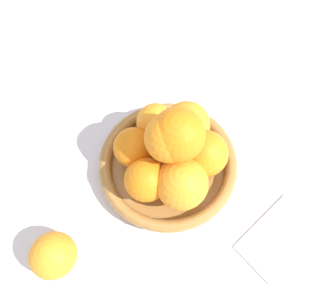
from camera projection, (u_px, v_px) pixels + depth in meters
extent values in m
plane|color=silver|center=(168.00, 168.00, 0.60)|extent=(4.00, 4.00, 0.00)
cylinder|color=#A57238|center=(168.00, 166.00, 0.59)|extent=(0.23, 0.23, 0.01)
torus|color=#A57238|center=(168.00, 163.00, 0.58)|extent=(0.24, 0.24, 0.02)
sphere|color=orange|center=(182.00, 183.00, 0.51)|extent=(0.08, 0.08, 0.08)
sphere|color=orange|center=(205.00, 153.00, 0.53)|extent=(0.08, 0.08, 0.08)
sphere|color=orange|center=(187.00, 125.00, 0.55)|extent=(0.08, 0.08, 0.08)
sphere|color=orange|center=(153.00, 123.00, 0.56)|extent=(0.07, 0.07, 0.07)
sphere|color=orange|center=(133.00, 147.00, 0.54)|extent=(0.07, 0.07, 0.07)
sphere|color=orange|center=(146.00, 180.00, 0.51)|extent=(0.07, 0.07, 0.07)
sphere|color=orange|center=(178.00, 135.00, 0.47)|extent=(0.08, 0.08, 0.08)
sphere|color=orange|center=(171.00, 137.00, 0.48)|extent=(0.08, 0.08, 0.08)
sphere|color=orange|center=(53.00, 255.00, 0.50)|extent=(0.07, 0.07, 0.07)
cube|color=white|center=(291.00, 250.00, 0.53)|extent=(0.17, 0.17, 0.01)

